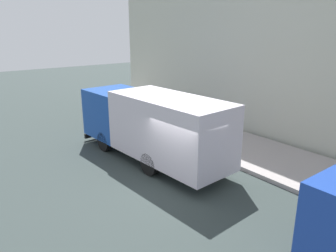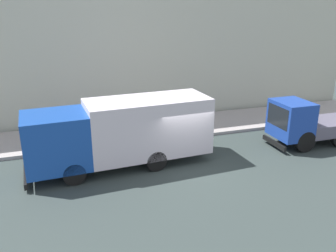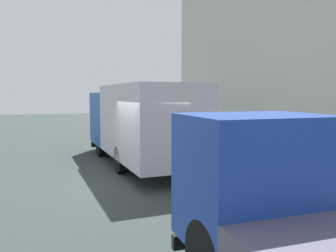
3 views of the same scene
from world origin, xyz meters
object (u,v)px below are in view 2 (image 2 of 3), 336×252
traffic_cone_orange (62,142)px  street_sign_post (106,116)px  pedestrian_walking (41,125)px  small_flatbed_truck (308,123)px  large_utility_truck (122,131)px

traffic_cone_orange → street_sign_post: (0.03, -2.27, 1.15)m
pedestrian_walking → street_sign_post: bearing=-155.5°
small_flatbed_truck → street_sign_post: 10.59m
traffic_cone_orange → street_sign_post: size_ratio=0.25×
large_utility_truck → traffic_cone_orange: large_utility_truck is taller
street_sign_post → small_flatbed_truck: bearing=-106.8°
small_flatbed_truck → traffic_cone_orange: size_ratio=8.48×
small_flatbed_truck → traffic_cone_orange: small_flatbed_truck is taller
small_flatbed_truck → street_sign_post: street_sign_post is taller
traffic_cone_orange → street_sign_post: street_sign_post is taller
pedestrian_walking → traffic_cone_orange: pedestrian_walking is taller
pedestrian_walking → street_sign_post: (-1.19, -3.23, 0.55)m
small_flatbed_truck → traffic_cone_orange: 12.78m
pedestrian_walking → small_flatbed_truck: bearing=-152.9°
large_utility_truck → pedestrian_walking: bearing=39.3°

